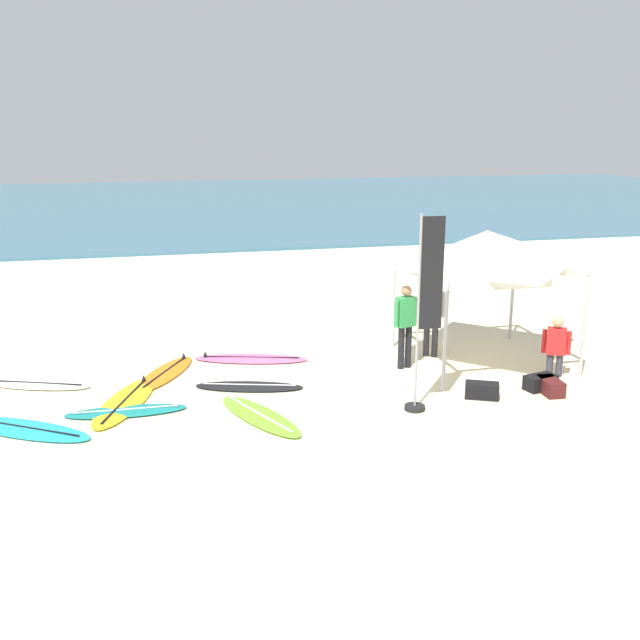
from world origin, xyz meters
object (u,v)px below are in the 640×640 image
(surfboard_white, at_px, (37,384))
(surfboard_teal, at_px, (127,411))
(surfboard_orange, at_px, (165,373))
(surfboard_yellow, at_px, (125,402))
(banner_flag, at_px, (424,322))
(gear_bag_near_tent, at_px, (482,390))
(person_red, at_px, (556,344))
(person_grey, at_px, (432,311))
(surfboard_cyan, at_px, (24,429))
(gear_bag_by_pole, at_px, (550,386))
(surfboard_black, at_px, (250,386))
(gear_bag_on_sand, at_px, (540,382))
(surfboard_lime, at_px, (260,416))
(canopy_tent, at_px, (486,248))
(person_green, at_px, (406,321))
(surfboard_pink, at_px, (251,359))

(surfboard_white, height_order, surfboard_teal, same)
(surfboard_orange, bearing_deg, surfboard_yellow, -118.05)
(surfboard_teal, distance_m, banner_flag, 5.30)
(surfboard_white, bearing_deg, gear_bag_near_tent, -17.79)
(person_red, height_order, banner_flag, banner_flag)
(surfboard_yellow, bearing_deg, person_grey, 11.87)
(surfboard_orange, height_order, surfboard_teal, same)
(surfboard_cyan, xyz_separation_m, gear_bag_by_pole, (9.16, -0.47, 0.10))
(surfboard_orange, height_order, banner_flag, banner_flag)
(surfboard_cyan, bearing_deg, banner_flag, -5.48)
(person_grey, bearing_deg, banner_flag, -114.82)
(gear_bag_near_tent, bearing_deg, surfboard_orange, 154.58)
(surfboard_white, relative_size, surfboard_orange, 0.96)
(surfboard_black, height_order, gear_bag_on_sand, gear_bag_on_sand)
(surfboard_yellow, bearing_deg, person_red, -3.04)
(surfboard_cyan, xyz_separation_m, person_grey, (7.87, 2.16, 0.95))
(surfboard_orange, bearing_deg, surfboard_lime, -60.60)
(surfboard_yellow, xyz_separation_m, gear_bag_on_sand, (7.53, -1.07, 0.10))
(gear_bag_near_tent, relative_size, gear_bag_on_sand, 1.00)
(canopy_tent, relative_size, surfboard_cyan, 1.21)
(surfboard_lime, bearing_deg, canopy_tent, 21.02)
(gear_bag_by_pole, bearing_deg, gear_bag_on_sand, 104.67)
(person_green, height_order, gear_bag_by_pole, person_green)
(surfboard_orange, bearing_deg, surfboard_pink, 16.27)
(surfboard_cyan, bearing_deg, surfboard_lime, -5.29)
(surfboard_lime, height_order, surfboard_cyan, same)
(surfboard_cyan, height_order, person_grey, person_grey)
(surfboard_yellow, relative_size, banner_flag, 0.76)
(surfboard_lime, bearing_deg, surfboard_pink, 84.29)
(surfboard_teal, height_order, gear_bag_near_tent, gear_bag_near_tent)
(surfboard_lime, bearing_deg, person_grey, 31.64)
(surfboard_pink, distance_m, surfboard_cyan, 4.95)
(person_green, bearing_deg, surfboard_white, 175.11)
(surfboard_lime, height_order, person_grey, person_grey)
(surfboard_lime, distance_m, person_green, 3.91)
(canopy_tent, bearing_deg, person_red, -47.99)
(surfboard_cyan, height_order, gear_bag_on_sand, gear_bag_on_sand)
(person_red, distance_m, banner_flag, 3.47)
(person_green, relative_size, gear_bag_by_pole, 2.85)
(surfboard_yellow, bearing_deg, surfboard_lime, -28.14)
(surfboard_yellow, distance_m, person_green, 5.62)
(person_grey, bearing_deg, surfboard_white, 179.99)
(surfboard_cyan, bearing_deg, surfboard_teal, 13.62)
(canopy_tent, distance_m, surfboard_lime, 5.79)
(gear_bag_by_pole, bearing_deg, canopy_tent, 102.03)
(surfboard_orange, bearing_deg, person_green, -8.39)
(banner_flag, height_order, gear_bag_on_sand, banner_flag)
(surfboard_black, height_order, surfboard_orange, same)
(surfboard_pink, bearing_deg, surfboard_yellow, -142.63)
(surfboard_yellow, height_order, gear_bag_by_pole, gear_bag_by_pole)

